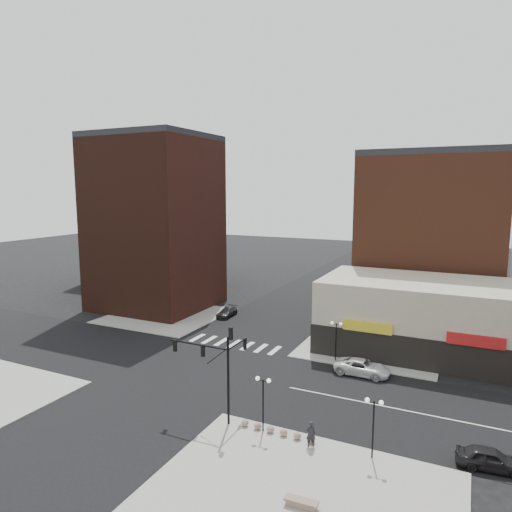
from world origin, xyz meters
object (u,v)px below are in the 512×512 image
at_px(street_lamp_se_b, 374,413).
at_px(white_suv, 362,367).
at_px(street_lamp_se_a, 263,390).
at_px(street_lamp_ne, 336,331).
at_px(dark_sedan_north, 227,312).
at_px(pedestrian, 311,434).
at_px(stone_bench, 301,503).
at_px(traffic_signal, 219,359).
at_px(dark_sedan_east, 491,459).

bearing_deg(street_lamp_se_b, white_suv, 105.15).
height_order(street_lamp_se_a, white_suv, street_lamp_se_a).
distance_m(street_lamp_se_b, street_lamp_ne, 17.46).
distance_m(dark_sedan_north, pedestrian, 33.92).
distance_m(street_lamp_ne, dark_sedan_north, 21.15).
bearing_deg(stone_bench, street_lamp_ne, 97.77).
height_order(street_lamp_se_b, stone_bench, street_lamp_se_b).
bearing_deg(street_lamp_se_b, stone_bench, -112.05).
relative_size(white_suv, stone_bench, 2.71).
xyz_separation_m(traffic_signal, street_lamp_se_b, (11.76, -0.17, -1.67)).
height_order(street_lamp_ne, white_suv, street_lamp_ne).
distance_m(street_lamp_se_a, pedestrian, 4.48).
distance_m(pedestrian, stone_bench, 6.28).
distance_m(street_lamp_ne, pedestrian, 16.86).
height_order(street_lamp_se_b, dark_sedan_north, street_lamp_se_b).
xyz_separation_m(street_lamp_se_a, street_lamp_se_b, (8.00, 0.00, 0.00)).
bearing_deg(stone_bench, dark_sedan_north, 122.01).
relative_size(traffic_signal, white_suv, 1.46).
distance_m(street_lamp_se_a, white_suv, 14.65).
xyz_separation_m(traffic_signal, white_suv, (8.03, 13.61, -4.22)).
height_order(street_lamp_ne, dark_sedan_east, street_lamp_ne).
relative_size(street_lamp_se_a, dark_sedan_north, 0.96).
bearing_deg(dark_sedan_north, street_lamp_se_b, -48.50).
distance_m(dark_sedan_north, stone_bench, 39.66).
xyz_separation_m(dark_sedan_east, dark_sedan_north, (-32.58, 23.66, -0.08)).
bearing_deg(street_lamp_se_b, traffic_signal, 179.18).
relative_size(traffic_signal, pedestrian, 4.14).
distance_m(street_lamp_se_a, stone_bench, 8.93).
xyz_separation_m(traffic_signal, stone_bench, (9.13, -6.68, -4.60)).
xyz_separation_m(street_lamp_ne, white_suv, (3.27, -2.22, -2.55)).
bearing_deg(dark_sedan_north, street_lamp_se_a, -59.01).
height_order(traffic_signal, dark_sedan_east, traffic_signal).
distance_m(traffic_signal, street_lamp_se_b, 11.88).
xyz_separation_m(white_suv, pedestrian, (-0.41, -14.24, 0.32)).
distance_m(traffic_signal, white_suv, 16.36).
xyz_separation_m(white_suv, stone_bench, (1.09, -20.29, -0.38)).
height_order(street_lamp_se_a, stone_bench, street_lamp_se_a).
relative_size(dark_sedan_north, stone_bench, 2.20).
distance_m(street_lamp_se_b, dark_sedan_north, 36.44).
bearing_deg(pedestrian, stone_bench, 71.88).
height_order(traffic_signal, street_lamp_se_b, traffic_signal).
relative_size(street_lamp_se_a, street_lamp_se_b, 1.00).
bearing_deg(traffic_signal, dark_sedan_north, 118.10).
relative_size(street_lamp_se_b, dark_sedan_north, 0.96).
distance_m(white_suv, dark_sedan_north, 24.92).
bearing_deg(stone_bench, dark_sedan_east, 38.80).
xyz_separation_m(street_lamp_se_a, stone_bench, (5.36, -6.51, -2.93)).
distance_m(street_lamp_se_a, street_lamp_se_b, 8.00).
bearing_deg(traffic_signal, street_lamp_ne, 73.25).
xyz_separation_m(street_lamp_se_a, white_suv, (4.27, 13.78, -2.55)).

